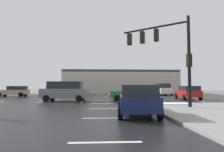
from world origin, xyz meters
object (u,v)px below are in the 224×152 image
at_px(traffic_signal_mast, 165,47).
at_px(suv_white, 163,89).
at_px(sedan_green, 132,93).
at_px(sedan_red, 188,92).
at_px(sedan_navy, 137,99).
at_px(sedan_tan, 14,91).
at_px(suv_grey, 65,91).

bearing_deg(traffic_signal_mast, suv_white, -69.67).
height_order(sedan_green, sedan_red, same).
bearing_deg(sedan_green, sedan_red, -164.54).
bearing_deg(sedan_red, sedan_navy, 150.84).
bearing_deg(sedan_tan, sedan_red, 160.95).
bearing_deg(sedan_green, suv_grey, 3.35).
relative_size(sedan_navy, suv_white, 0.95).
xyz_separation_m(sedan_red, sedan_tan, (-23.40, 7.23, 0.00)).
bearing_deg(suv_white, sedan_navy, 162.02).
distance_m(sedan_red, sedan_navy, 14.99).
relative_size(sedan_green, sedan_red, 0.98).
relative_size(sedan_red, sedan_tan, 1.01).
relative_size(sedan_red, suv_white, 0.95).
bearing_deg(sedan_navy, suv_grey, 34.11).
bearing_deg(traffic_signal_mast, sedan_tan, -3.92).
bearing_deg(suv_grey, sedan_green, -173.96).
distance_m(sedan_navy, sedan_tan, 24.71).
distance_m(traffic_signal_mast, suv_white, 20.47).
distance_m(traffic_signal_mast, sedan_tan, 24.09).
relative_size(sedan_red, sedan_navy, 1.00).
height_order(traffic_signal_mast, suv_grey, traffic_signal_mast).
relative_size(sedan_green, sedan_tan, 0.99).
bearing_deg(sedan_green, sedan_navy, 82.96).
height_order(sedan_green, suv_white, suv_white).
xyz_separation_m(traffic_signal_mast, sedan_green, (-1.38, 6.74, -3.64)).
relative_size(traffic_signal_mast, sedan_tan, 1.38).
bearing_deg(traffic_signal_mast, sedan_navy, 91.27).
bearing_deg(suv_white, sedan_green, 152.42).
distance_m(sedan_green, sedan_tan, 18.77).
distance_m(sedan_navy, suv_white, 24.75).
relative_size(traffic_signal_mast, sedan_red, 1.36).
height_order(sedan_green, sedan_tan, same).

